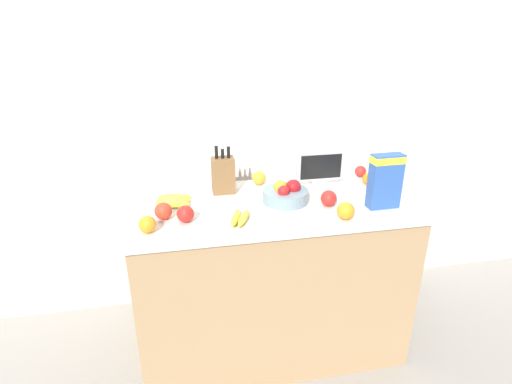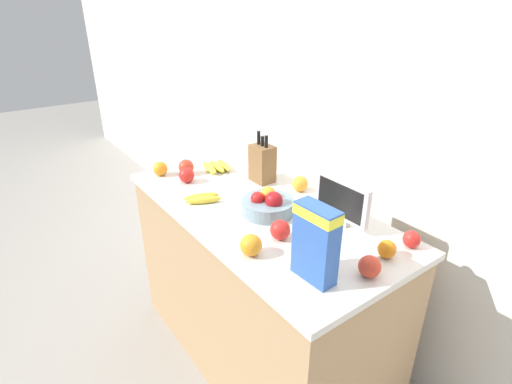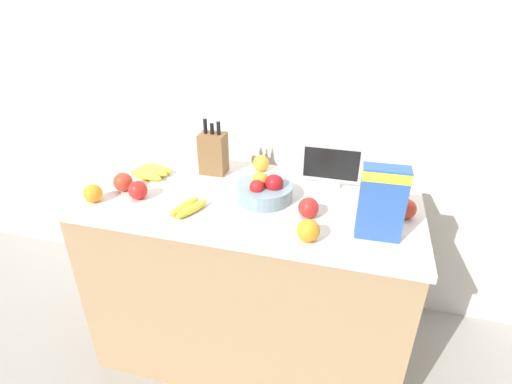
% 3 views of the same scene
% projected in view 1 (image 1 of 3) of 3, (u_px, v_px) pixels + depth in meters
% --- Properties ---
extents(ground_plane, '(14.00, 14.00, 0.00)m').
position_uv_depth(ground_plane, '(270.00, 340.00, 2.43)').
color(ground_plane, gray).
extents(wall_back, '(9.00, 0.06, 2.60)m').
position_uv_depth(wall_back, '(252.00, 109.00, 2.45)').
color(wall_back, silver).
rests_on(wall_back, ground_plane).
extents(counter, '(1.45, 0.70, 0.92)m').
position_uv_depth(counter, '(271.00, 277.00, 2.25)').
color(counter, tan).
rests_on(counter, ground_plane).
extents(knife_block, '(0.12, 0.10, 0.29)m').
position_uv_depth(knife_block, '(223.00, 175.00, 2.18)').
color(knife_block, brown).
rests_on(knife_block, counter).
extents(small_monitor, '(0.28, 0.03, 0.20)m').
position_uv_depth(small_monitor, '(320.00, 167.00, 2.27)').
color(small_monitor, '#B7B7BC').
rests_on(small_monitor, counter).
extents(cereal_box, '(0.16, 0.08, 0.28)m').
position_uv_depth(cereal_box, '(385.00, 179.00, 1.97)').
color(cereal_box, '#2D56A8').
rests_on(cereal_box, counter).
extents(fruit_bowl, '(0.24, 0.24, 0.12)m').
position_uv_depth(fruit_bowl, '(286.00, 194.00, 2.07)').
color(fruit_bowl, gray).
rests_on(fruit_bowl, counter).
extents(banana_bunch_left, '(0.13, 0.18, 0.04)m').
position_uv_depth(banana_bunch_left, '(240.00, 218.00, 1.87)').
color(banana_bunch_left, yellow).
rests_on(banana_bunch_left, counter).
extents(banana_bunch_right, '(0.19, 0.15, 0.04)m').
position_uv_depth(banana_bunch_right, '(173.00, 201.00, 2.05)').
color(banana_bunch_right, yellow).
rests_on(banana_bunch_right, counter).
extents(apple_leftmost, '(0.08, 0.08, 0.08)m').
position_uv_depth(apple_leftmost, '(386.00, 187.00, 2.18)').
color(apple_leftmost, red).
rests_on(apple_leftmost, counter).
extents(apple_by_knife_block, '(0.08, 0.08, 0.08)m').
position_uv_depth(apple_by_knife_block, '(163.00, 211.00, 1.88)').
color(apple_by_knife_block, red).
rests_on(apple_by_knife_block, counter).
extents(apple_near_bananas, '(0.08, 0.08, 0.08)m').
position_uv_depth(apple_near_bananas, '(329.00, 198.00, 2.03)').
color(apple_near_bananas, red).
rests_on(apple_near_bananas, counter).
extents(apple_front, '(0.08, 0.08, 0.08)m').
position_uv_depth(apple_front, '(185.00, 214.00, 1.86)').
color(apple_front, red).
rests_on(apple_front, counter).
extents(apple_rightmost, '(0.07, 0.07, 0.07)m').
position_uv_depth(apple_rightmost, '(360.00, 171.00, 2.43)').
color(apple_rightmost, red).
rests_on(apple_rightmost, counter).
extents(orange_mid_right, '(0.08, 0.08, 0.08)m').
position_uv_depth(orange_mid_right, '(346.00, 211.00, 1.89)').
color(orange_mid_right, orange).
rests_on(orange_mid_right, counter).
extents(orange_front_left, '(0.08, 0.08, 0.08)m').
position_uv_depth(orange_front_left, '(259.00, 178.00, 2.31)').
color(orange_front_left, orange).
rests_on(orange_front_left, counter).
extents(orange_mid_left, '(0.07, 0.07, 0.07)m').
position_uv_depth(orange_mid_left, '(369.00, 179.00, 2.30)').
color(orange_mid_left, orange).
rests_on(orange_mid_left, counter).
extents(orange_front_right, '(0.08, 0.08, 0.08)m').
position_uv_depth(orange_front_right, '(147.00, 224.00, 1.76)').
color(orange_front_right, orange).
rests_on(orange_front_right, counter).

